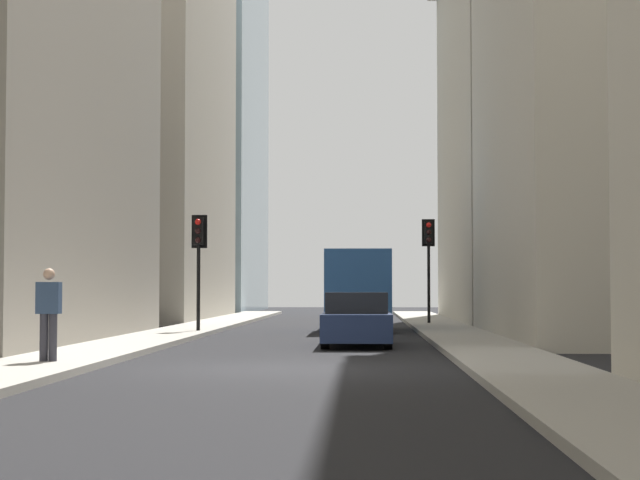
% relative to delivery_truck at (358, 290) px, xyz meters
% --- Properties ---
extents(ground_plane, '(135.00, 135.00, 0.00)m').
position_rel_delivery_truck_xyz_m(ground_plane, '(-18.26, 1.40, -1.46)').
color(ground_plane, black).
extents(sidewalk_right, '(90.00, 2.20, 0.14)m').
position_rel_delivery_truck_xyz_m(sidewalk_right, '(-18.26, 5.90, -1.39)').
color(sidewalk_right, '#A8A399').
rests_on(sidewalk_right, ground_plane).
extents(sidewalk_left, '(90.00, 2.20, 0.14)m').
position_rel_delivery_truck_xyz_m(sidewalk_left, '(-18.26, -3.10, -1.39)').
color(sidewalk_left, '#A8A399').
rests_on(sidewalk_left, ground_plane).
extents(building_left_far, '(17.77, 10.50, 19.73)m').
position_rel_delivery_truck_xyz_m(building_left_far, '(10.14, -9.19, 8.42)').
color(building_left_far, beige).
rests_on(building_left_far, ground_plane).
extents(building_right_far, '(17.17, 10.00, 18.03)m').
position_rel_delivery_truck_xyz_m(building_right_far, '(12.63, 12.00, 7.56)').
color(building_right_far, '#A8A091').
rests_on(building_right_far, ground_plane).
extents(delivery_truck, '(6.46, 2.25, 2.84)m').
position_rel_delivery_truck_xyz_m(delivery_truck, '(0.00, 0.00, 0.00)').
color(delivery_truck, '#285699').
rests_on(delivery_truck, ground_plane).
extents(sedan_navy, '(4.30, 1.78, 1.42)m').
position_rel_delivery_truck_xyz_m(sedan_navy, '(-10.47, 0.00, -0.80)').
color(sedan_navy, navy).
rests_on(sedan_navy, ground_plane).
extents(traffic_light_midblock, '(0.43, 0.52, 3.82)m').
position_rel_delivery_truck_xyz_m(traffic_light_midblock, '(-3.53, 5.25, 1.48)').
color(traffic_light_midblock, black).
rests_on(traffic_light_midblock, sidewalk_right).
extents(traffic_light_far_junction, '(0.43, 0.52, 4.19)m').
position_rel_delivery_truck_xyz_m(traffic_light_far_junction, '(4.61, -2.81, 1.76)').
color(traffic_light_far_junction, black).
rests_on(traffic_light_far_junction, sidewalk_left).
extents(pedestrian, '(0.26, 0.44, 1.76)m').
position_rel_delivery_truck_xyz_m(pedestrian, '(-18.47, 5.79, -0.36)').
color(pedestrian, '#33333D').
rests_on(pedestrian, sidewalk_right).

